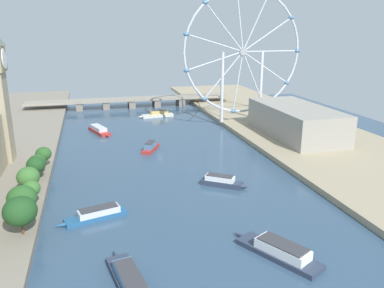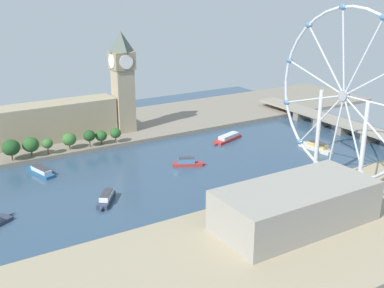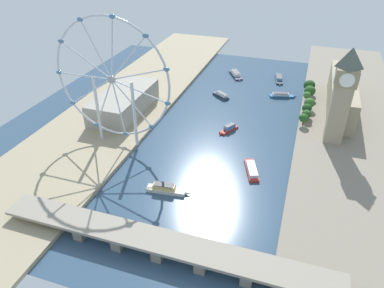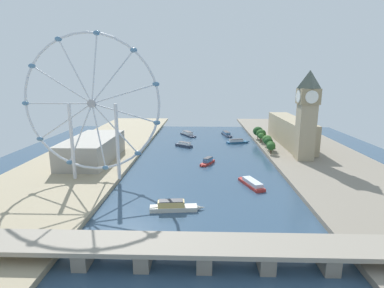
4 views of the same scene
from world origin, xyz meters
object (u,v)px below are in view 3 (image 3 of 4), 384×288
Objects in this scene: parliament_block at (342,94)px; tour_boat_5 at (221,95)px; tour_boat_4 at (252,169)px; tour_boat_2 at (279,79)px; tour_boat_1 at (236,74)px; tour_boat_6 at (166,189)px; riverside_hall at (124,102)px; river_bridge at (161,243)px; tour_boat_0 at (229,129)px; ferris_wheel at (112,81)px; clock_tower at (342,95)px; tour_boat_3 at (282,95)px.

tour_boat_5 is (115.00, 5.96, -14.66)m from parliament_block.
tour_boat_4 is 130.74m from tour_boat_5.
parliament_block is 3.39× the size of tour_boat_2.
parliament_block is 127.77m from tour_boat_1.
tour_boat_6 reaches higher than tour_boat_2.
tour_boat_4 is at bearing 33.26° from tour_boat_6.
parliament_block is at bearing 36.32° from tour_boat_2.
riverside_hall is 140.17m from tour_boat_4.
tour_boat_1 is at bearing -86.06° from river_bridge.
riverside_hall is 3.64× the size of tour_boat_0.
river_bridge is 272.72m from tour_boat_1.
parliament_block reaches higher than tour_boat_6.
tour_boat_2 is at bearing -133.87° from riverside_hall.
ferris_wheel reaches higher than tour_boat_0.
tour_boat_1 reaches higher than tour_boat_2.
ferris_wheel is at bearing 112.44° from riverside_hall.
clock_tower is 151.44m from tour_boat_6.
river_bridge is at bearing 129.07° from ferris_wheel.
tour_boat_0 is 0.66× the size of tour_boat_1.
tour_boat_6 reaches higher than tour_boat_1.
parliament_block reaches higher than tour_boat_2.
tour_boat_3 is (-35.30, -85.86, -0.21)m from tour_boat_0.
tour_boat_2 is at bearing 72.11° from tour_boat_6.
tour_boat_4 is (5.74, 138.88, -0.07)m from tour_boat_3.
tour_boat_3 is 139.00m from tour_boat_4.
ferris_wheel reaches higher than tour_boat_3.
ferris_wheel is at bearing 137.19° from tour_boat_6.
parliament_block is at bearing -95.38° from clock_tower.
tour_boat_4 is at bearing -110.48° from river_bridge.
tour_boat_3 is (-8.12, 45.82, -0.01)m from tour_boat_2.
ferris_wheel is 3.03× the size of tour_boat_1.
tour_boat_5 is at bearing 5.04° from tour_boat_4.
tour_boat_0 is at bearing -179.68° from riverside_hall.
clock_tower is 2.28× the size of tour_boat_2.
tour_boat_0 is 70.43m from tour_boat_5.
clock_tower is at bearing -160.91° from ferris_wheel.
ferris_wheel is 1.27× the size of riverside_hall.
tour_boat_4 is at bearing 178.32° from ferris_wheel.
tour_boat_6 is (16.77, -48.92, -4.10)m from river_bridge.
tour_boat_1 is 189.48m from tour_boat_4.
parliament_block is (-6.13, -65.04, -26.16)m from clock_tower.
riverside_hall reaches higher than tour_boat_3.
clock_tower is at bearing 122.24° from tour_boat_0.
tour_boat_2 is (-49.96, -2.59, -0.21)m from tour_boat_1.
tour_boat_0 reaches higher than tour_boat_2.
ferris_wheel is at bearing 35.60° from parliament_block.
tour_boat_1 is 72.40m from tour_boat_3.
tour_boat_6 is (-3.60, 160.08, 0.20)m from tour_boat_5.
parliament_block is 212.84m from ferris_wheel.
riverside_hall is 0.41× the size of river_bridge.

